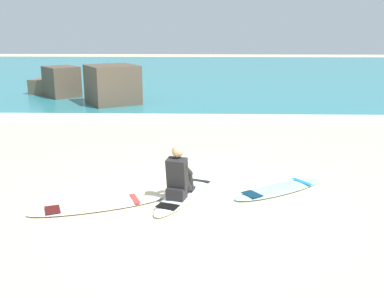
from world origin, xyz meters
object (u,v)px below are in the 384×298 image
Objects in this scene: surfboard_main at (185,193)px; surfboard_spare_far at (279,189)px; surfboard_spare_near at (98,206)px; surfer_seated at (179,177)px.

surfboard_spare_far is (1.76, 0.28, 0.00)m from surfboard_main.
surfboard_spare_near is (-1.47, -0.63, 0.00)m from surfboard_main.
surfer_seated reaches higher than surfboard_main.
surfboard_spare_near is at bearing -164.26° from surfboard_spare_far.
surfer_seated is 1.98m from surfboard_spare_far.
surfboard_main is 2.54× the size of surfer_seated.
surfboard_main is 1.02× the size of surfboard_spare_near.
surfer_seated is 0.40× the size of surfboard_spare_near.
surfboard_main is 1.19× the size of surfboard_spare_far.
surfboard_spare_far is (3.24, 0.91, 0.00)m from surfboard_spare_near.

